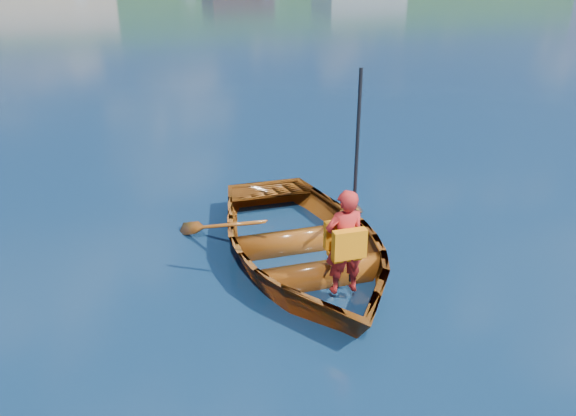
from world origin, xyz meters
name	(u,v)px	position (x,y,z in m)	size (l,w,h in m)	color
ground	(290,259)	(0.00, 0.00, 0.00)	(600.00, 600.00, 0.00)	#13203C
rowboat	(302,243)	(0.12, -0.08, 0.23)	(2.87, 3.86, 0.77)	#6C360B
child_paddler	(345,241)	(0.22, -0.99, 0.67)	(0.43, 0.35, 2.25)	#B2201E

